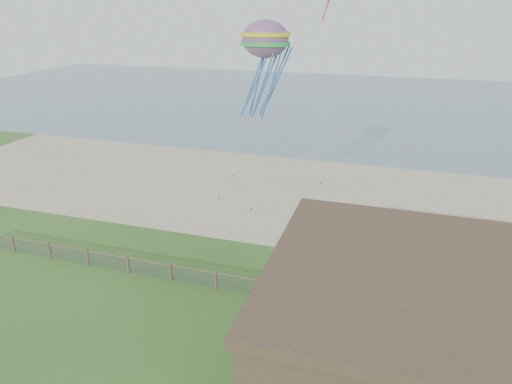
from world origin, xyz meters
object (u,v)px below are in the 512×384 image
Objects in this scene: motel at (477,375)px; picnic_table at (307,319)px; octopus_kite at (265,67)px; chainlink_fence at (216,281)px.

picnic_table is at bearing 142.76° from motel.
octopus_kite is (-12.49, 15.50, 8.54)m from motel.
octopus_kite reaches higher than picnic_table.
motel is 2.18× the size of octopus_kite.
octopus_kite reaches higher than chainlink_fence.
octopus_kite is at bearing 128.86° from motel.
chainlink_fence is 6.08m from picnic_table.
chainlink_fence is 5.27× the size of octopus_kite.
chainlink_fence reaches higher than picnic_table.
chainlink_fence is at bearing 140.42° from picnic_table.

